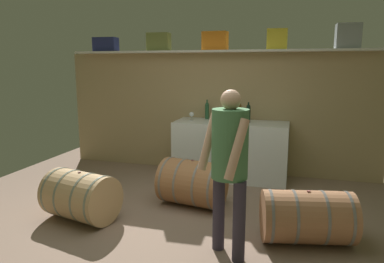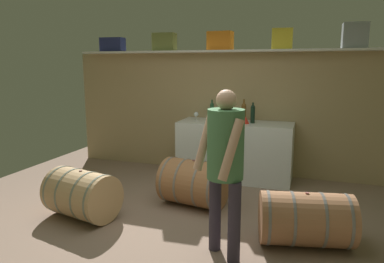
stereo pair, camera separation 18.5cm
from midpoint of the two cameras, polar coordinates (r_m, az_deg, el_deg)
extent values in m
cube|color=#8A705E|center=(4.66, 0.02, -12.43)|extent=(6.55, 8.12, 0.02)
cube|color=tan|center=(6.12, 5.52, 2.97)|extent=(5.35, 0.10, 2.01)
cube|color=silver|center=(5.92, 5.36, 12.64)|extent=(4.93, 0.40, 0.03)
cube|color=navy|center=(6.66, -11.76, 13.42)|extent=(0.42, 0.26, 0.24)
cube|color=olive|center=(6.22, -3.55, 14.08)|extent=(0.38, 0.26, 0.30)
cube|color=orange|center=(5.93, 5.45, 14.22)|extent=(0.41, 0.25, 0.30)
cube|color=yellow|center=(5.79, 15.15, 14.07)|extent=(0.32, 0.30, 0.31)
cube|color=gray|center=(5.81, 25.44, 13.67)|extent=(0.34, 0.29, 0.36)
cube|color=white|center=(5.77, 7.79, -3.06)|extent=(1.79, 0.68, 0.92)
cylinder|color=black|center=(5.63, 10.61, 2.54)|extent=(0.07, 0.07, 0.24)
sphere|color=black|center=(5.61, 10.66, 3.87)|extent=(0.07, 0.07, 0.07)
cylinder|color=black|center=(5.60, 10.67, 4.27)|extent=(0.03, 0.03, 0.06)
cylinder|color=#285635|center=(5.96, 4.10, 3.10)|extent=(0.07, 0.07, 0.23)
sphere|color=#285635|center=(5.95, 4.11, 4.31)|extent=(0.06, 0.06, 0.06)
cylinder|color=#285635|center=(5.94, 4.12, 4.74)|extent=(0.03, 0.03, 0.07)
cylinder|color=brown|center=(5.79, 9.17, 2.82)|extent=(0.08, 0.08, 0.24)
sphere|color=brown|center=(5.78, 9.21, 4.13)|extent=(0.07, 0.07, 0.07)
cylinder|color=brown|center=(5.77, 9.22, 4.66)|extent=(0.03, 0.03, 0.09)
cylinder|color=white|center=(5.83, 1.58, 1.83)|extent=(0.06, 0.06, 0.00)
cylinder|color=white|center=(5.82, 1.58, 2.17)|extent=(0.01, 0.01, 0.07)
sphere|color=white|center=(5.82, 1.59, 2.77)|extent=(0.08, 0.08, 0.08)
sphere|color=maroon|center=(5.82, 1.59, 2.66)|extent=(0.05, 0.05, 0.05)
cone|color=red|center=(5.55, 9.54, 1.81)|extent=(0.11, 0.11, 0.11)
cylinder|color=#A36A42|center=(4.70, 1.41, -8.19)|extent=(0.89, 0.72, 0.59)
cylinder|color=slate|center=(4.85, -2.17, -7.58)|extent=(0.13, 0.60, 0.60)
cylinder|color=slate|center=(4.75, 0.02, -7.96)|extent=(0.13, 0.60, 0.60)
cylinder|color=slate|center=(4.64, 2.84, -8.42)|extent=(0.13, 0.60, 0.60)
cylinder|color=slate|center=(4.56, 5.23, -8.80)|extent=(0.13, 0.60, 0.60)
cylinder|color=brown|center=(4.61, 1.43, -4.65)|extent=(0.04, 0.04, 0.01)
cylinder|color=tan|center=(4.50, -16.00, -9.59)|extent=(0.92, 0.74, 0.57)
cylinder|color=slate|center=(4.74, -18.82, -8.69)|extent=(0.16, 0.57, 0.58)
cylinder|color=slate|center=(4.59, -17.11, -9.24)|extent=(0.16, 0.57, 0.58)
cylinder|color=slate|center=(4.41, -14.85, -9.96)|extent=(0.16, 0.57, 0.58)
cylinder|color=slate|center=(4.26, -12.86, -10.58)|extent=(0.16, 0.57, 0.58)
cylinder|color=brown|center=(4.41, -16.20, -6.04)|extent=(0.04, 0.04, 0.01)
cylinder|color=#A26B47|center=(3.91, 19.03, -13.10)|extent=(1.00, 0.72, 0.54)
cylinder|color=slate|center=(3.85, 13.34, -13.21)|extent=(0.14, 0.55, 0.55)
cylinder|color=slate|center=(3.89, 16.89, -13.16)|extent=(0.14, 0.55, 0.55)
cylinder|color=slate|center=(3.95, 21.14, -13.03)|extent=(0.14, 0.55, 0.55)
cylinder|color=slate|center=(4.02, 24.48, -12.88)|extent=(0.14, 0.55, 0.55)
cylinder|color=#964F4A|center=(3.81, 19.28, -9.29)|extent=(0.04, 0.04, 0.01)
cylinder|color=#312B39|center=(3.60, 5.21, -12.74)|extent=(0.12, 0.12, 0.78)
cylinder|color=#312B39|center=(3.40, 8.36, -14.25)|extent=(0.12, 0.12, 0.78)
cylinder|color=#457649|center=(3.27, 7.00, -2.05)|extent=(0.34, 0.34, 0.64)
sphere|color=tan|center=(3.21, 7.17, 5.02)|extent=(0.19, 0.19, 0.19)
cylinder|color=tan|center=(3.36, 3.59, -1.67)|extent=(0.21, 0.24, 0.54)
cylinder|color=tan|center=(3.07, 7.99, -2.93)|extent=(0.22, 0.26, 0.54)
camera|label=1|loc=(0.09, -88.73, 0.24)|focal=33.37mm
camera|label=2|loc=(0.09, 91.27, -0.24)|focal=33.37mm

